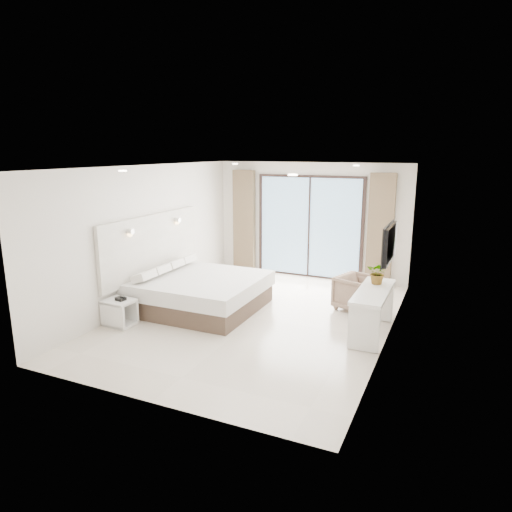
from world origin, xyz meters
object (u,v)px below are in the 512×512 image
at_px(bed, 200,292).
at_px(nightstand, 120,313).
at_px(armchair, 358,291).
at_px(console_desk, 373,302).

distance_m(bed, nightstand, 1.56).
xyz_separation_m(nightstand, armchair, (3.59, 2.47, 0.14)).
height_order(bed, console_desk, console_desk).
bearing_deg(console_desk, bed, -179.11).
bearing_deg(nightstand, bed, 61.42).
bearing_deg(armchair, console_desk, -137.77).
bearing_deg(armchair, nightstand, 143.82).
height_order(nightstand, console_desk, console_desk).
xyz_separation_m(bed, nightstand, (-0.82, -1.32, -0.09)).
bearing_deg(armchair, bed, 131.81).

